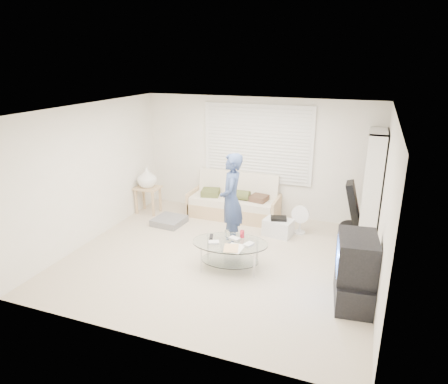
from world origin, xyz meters
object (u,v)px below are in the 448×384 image
at_px(futon_sofa, 234,203).
at_px(bookshelf, 372,186).
at_px(coffee_table, 230,247).
at_px(tv_unit, 355,271).

relative_size(futon_sofa, bookshelf, 0.93).
xyz_separation_m(bookshelf, coffee_table, (-2.04, -1.98, -0.66)).
height_order(bookshelf, tv_unit, bookshelf).
bearing_deg(futon_sofa, coffee_table, -72.70).
distance_m(tv_unit, coffee_table, 1.94).
distance_m(futon_sofa, tv_unit, 3.55).
height_order(tv_unit, coffee_table, tv_unit).
bearing_deg(tv_unit, futon_sofa, 136.71).
relative_size(futon_sofa, tv_unit, 1.92).
height_order(bookshelf, coffee_table, bookshelf).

